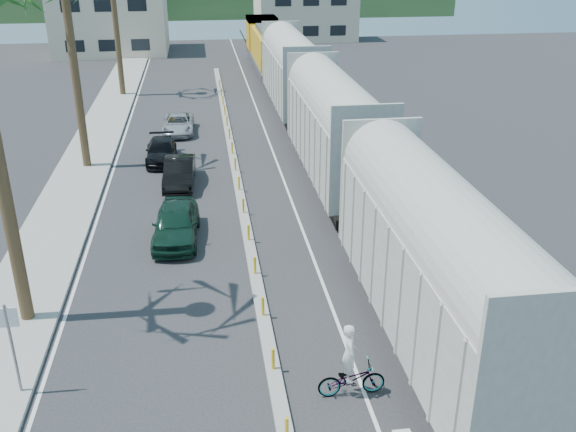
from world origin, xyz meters
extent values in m
plane|color=#28282B|center=(0.00, 0.00, 0.00)|extent=(140.00, 140.00, 0.00)
cube|color=gray|center=(-8.50, 25.00, 0.07)|extent=(3.00, 90.00, 0.15)
cube|color=black|center=(4.28, 28.00, 0.03)|extent=(0.12, 100.00, 0.06)
cube|color=black|center=(5.72, 28.00, 0.03)|extent=(0.12, 100.00, 0.06)
cube|color=gray|center=(0.00, 20.00, 0.07)|extent=(0.45, 60.00, 0.15)
cylinder|color=gold|center=(0.00, -1.00, 0.50)|extent=(0.10, 0.10, 0.70)
cylinder|color=gold|center=(0.00, 2.00, 0.50)|extent=(0.10, 0.10, 0.70)
cylinder|color=gold|center=(0.00, 5.00, 0.50)|extent=(0.10, 0.10, 0.70)
cylinder|color=gold|center=(0.00, 8.00, 0.50)|extent=(0.10, 0.10, 0.70)
cylinder|color=gold|center=(0.00, 11.00, 0.50)|extent=(0.10, 0.10, 0.70)
cylinder|color=gold|center=(0.00, 14.00, 0.50)|extent=(0.10, 0.10, 0.70)
cylinder|color=gold|center=(0.00, 17.00, 0.50)|extent=(0.10, 0.10, 0.70)
cylinder|color=gold|center=(0.00, 20.00, 0.50)|extent=(0.10, 0.10, 0.70)
cylinder|color=gold|center=(0.00, 23.00, 0.50)|extent=(0.10, 0.10, 0.70)
cylinder|color=gold|center=(0.00, 26.00, 0.50)|extent=(0.10, 0.10, 0.70)
cylinder|color=gold|center=(0.00, 29.00, 0.50)|extent=(0.10, 0.10, 0.70)
cylinder|color=gold|center=(0.00, 32.00, 0.50)|extent=(0.10, 0.10, 0.70)
cylinder|color=gold|center=(0.00, 35.00, 0.50)|extent=(0.10, 0.10, 0.70)
cylinder|color=gold|center=(0.00, 38.00, 0.50)|extent=(0.10, 0.10, 0.70)
cylinder|color=gold|center=(0.00, 41.00, 0.50)|extent=(0.10, 0.10, 0.70)
cube|color=silver|center=(-6.80, 25.00, 0.00)|extent=(0.12, 90.00, 0.01)
cube|color=silver|center=(2.50, 25.00, 0.00)|extent=(0.12, 90.00, 0.01)
cube|color=#A4A196|center=(5.00, 2.54, 2.70)|extent=(3.00, 12.88, 3.40)
cylinder|color=#A4A196|center=(5.00, 2.54, 4.40)|extent=(2.90, 12.58, 2.90)
cube|color=black|center=(5.00, 2.54, 0.50)|extent=(2.60, 12.88, 1.00)
cube|color=#A4A196|center=(5.00, 17.54, 2.70)|extent=(3.00, 12.88, 3.40)
cylinder|color=#A4A196|center=(5.00, 17.54, 4.40)|extent=(2.90, 12.58, 2.90)
cube|color=black|center=(5.00, 17.54, 0.50)|extent=(2.60, 12.88, 1.00)
cube|color=#A4A196|center=(5.00, 32.54, 2.70)|extent=(3.00, 12.88, 3.40)
cylinder|color=#A4A196|center=(5.00, 32.54, 4.40)|extent=(2.90, 12.58, 2.90)
cube|color=black|center=(5.00, 32.54, 0.50)|extent=(2.60, 12.88, 1.00)
cube|color=#4C4C4F|center=(5.00, 48.54, 1.05)|extent=(3.00, 17.00, 0.50)
cube|color=#BA8812|center=(5.00, 47.54, 2.60)|extent=(2.70, 12.24, 2.60)
cube|color=#BA8812|center=(5.00, 54.32, 2.90)|extent=(3.00, 3.74, 3.20)
cube|color=black|center=(5.00, 48.54, 0.45)|extent=(2.60, 13.60, 0.90)
cylinder|color=brown|center=(-8.00, 6.00, 5.50)|extent=(0.44, 0.44, 11.00)
cylinder|color=brown|center=(-8.30, 22.00, 5.00)|extent=(0.44, 0.44, 10.00)
cylinder|color=brown|center=(-8.00, 40.00, 6.00)|extent=(0.44, 0.44, 12.00)
cylinder|color=slate|center=(-7.30, 2.00, 1.50)|extent=(0.08, 0.08, 3.00)
cube|color=silver|center=(-7.30, 2.00, 2.60)|extent=(0.60, 0.04, 0.60)
cube|color=beige|center=(-11.00, 62.00, 4.00)|extent=(12.00, 10.00, 8.00)
cube|color=beige|center=(12.00, 70.00, 3.50)|extent=(12.00, 10.00, 7.00)
imported|color=#0F2F22|center=(-3.06, 11.75, 0.79)|extent=(2.42, 4.87, 1.59)
imported|color=black|center=(-3.03, 18.49, 0.71)|extent=(1.88, 4.46, 1.43)
imported|color=black|center=(-4.14, 22.57, 0.62)|extent=(1.87, 4.33, 1.24)
imported|color=#B8BABD|center=(-3.27, 28.41, 0.60)|extent=(2.21, 4.45, 1.21)
imported|color=#9EA0A5|center=(2.11, 0.72, 0.51)|extent=(0.76, 1.99, 1.03)
imported|color=silver|center=(2.01, 0.72, 1.45)|extent=(0.67, 0.46, 1.79)
camera|label=1|loc=(-1.74, -13.78, 12.16)|focal=40.00mm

